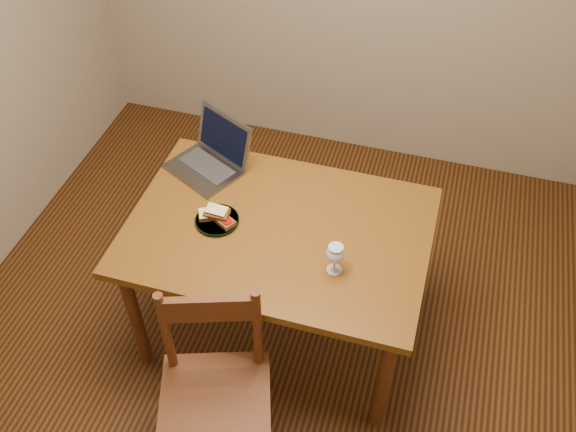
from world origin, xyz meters
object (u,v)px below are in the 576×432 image
(chair, at_px, (214,387))
(milk_glass, at_px, (335,259))
(table, at_px, (278,241))
(laptop, at_px, (213,154))
(plate, at_px, (217,221))

(chair, bearing_deg, milk_glass, 37.52)
(table, xyz_separation_m, chair, (-0.06, -0.67, -0.15))
(chair, xyz_separation_m, milk_glass, (0.34, 0.51, 0.31))
(table, relative_size, milk_glass, 9.00)
(chair, distance_m, milk_glass, 0.69)
(chair, xyz_separation_m, laptop, (-0.36, 0.99, 0.30))
(table, xyz_separation_m, milk_glass, (0.29, -0.16, 0.16))
(table, distance_m, milk_glass, 0.36)
(table, distance_m, laptop, 0.54)
(table, relative_size, plate, 6.75)
(milk_glass, bearing_deg, laptop, 146.12)
(plate, bearing_deg, laptop, 113.35)
(table, height_order, plate, plate)
(table, height_order, chair, chair)
(milk_glass, bearing_deg, plate, 167.66)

